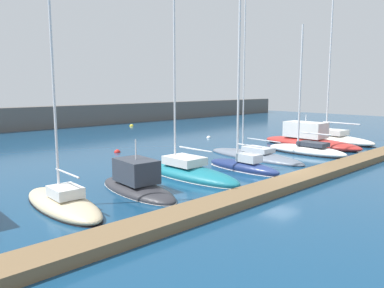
{
  "coord_description": "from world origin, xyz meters",
  "views": [
    {
      "loc": [
        -21.63,
        -14.07,
        5.87
      ],
      "look_at": [
        -4.52,
        3.65,
        2.21
      ],
      "focal_mm": 36.06,
      "sensor_mm": 36.0,
      "label": 1
    }
  ],
  "objects_px": {
    "sailboat_navy_fifth": "(243,164)",
    "sailboat_ivory_ninth": "(329,138)",
    "motorboat_red_eighth": "(309,139)",
    "mooring_buoy_red": "(117,152)",
    "sailboat_white_seventh": "(306,149)",
    "mooring_buoy_yellow": "(132,126)",
    "motorboat_charcoal_third": "(137,185)",
    "sailboat_sand_second": "(63,202)",
    "sailboat_teal_fourth": "(187,172)",
    "sailboat_slate_sixth": "(254,156)",
    "mooring_buoy_white": "(209,138)"
  },
  "relations": [
    {
      "from": "motorboat_charcoal_third",
      "to": "sailboat_sand_second",
      "type": "bearing_deg",
      "value": 93.67
    },
    {
      "from": "sailboat_white_seventh",
      "to": "mooring_buoy_red",
      "type": "distance_m",
      "value": 16.98
    },
    {
      "from": "motorboat_charcoal_third",
      "to": "mooring_buoy_red",
      "type": "height_order",
      "value": "motorboat_charcoal_third"
    },
    {
      "from": "sailboat_teal_fourth",
      "to": "sailboat_navy_fifth",
      "type": "height_order",
      "value": "sailboat_teal_fourth"
    },
    {
      "from": "motorboat_red_eighth",
      "to": "mooring_buoy_red",
      "type": "bearing_deg",
      "value": 58.99
    },
    {
      "from": "sailboat_ivory_ninth",
      "to": "mooring_buoy_white",
      "type": "relative_size",
      "value": 36.51
    },
    {
      "from": "sailboat_navy_fifth",
      "to": "mooring_buoy_yellow",
      "type": "xyz_separation_m",
      "value": [
        12.42,
        31.29,
        -0.44
      ]
    },
    {
      "from": "sailboat_teal_fourth",
      "to": "sailboat_white_seventh",
      "type": "xyz_separation_m",
      "value": [
        13.76,
        -0.97,
        0.04
      ]
    },
    {
      "from": "sailboat_white_seventh",
      "to": "motorboat_charcoal_third",
      "type": "bearing_deg",
      "value": 89.59
    },
    {
      "from": "sailboat_teal_fourth",
      "to": "mooring_buoy_red",
      "type": "height_order",
      "value": "sailboat_teal_fourth"
    },
    {
      "from": "sailboat_navy_fifth",
      "to": "mooring_buoy_yellow",
      "type": "distance_m",
      "value": 33.67
    },
    {
      "from": "sailboat_navy_fifth",
      "to": "sailboat_ivory_ninth",
      "type": "distance_m",
      "value": 17.86
    },
    {
      "from": "sailboat_slate_sixth",
      "to": "sailboat_sand_second",
      "type": "bearing_deg",
      "value": 98.8
    },
    {
      "from": "sailboat_sand_second",
      "to": "sailboat_white_seventh",
      "type": "height_order",
      "value": "sailboat_sand_second"
    },
    {
      "from": "sailboat_teal_fourth",
      "to": "sailboat_navy_fifth",
      "type": "distance_m",
      "value": 4.42
    },
    {
      "from": "sailboat_sand_second",
      "to": "mooring_buoy_white",
      "type": "distance_m",
      "value": 27.42
    },
    {
      "from": "motorboat_charcoal_third",
      "to": "mooring_buoy_red",
      "type": "bearing_deg",
      "value": -23.42
    },
    {
      "from": "mooring_buoy_red",
      "to": "mooring_buoy_white",
      "type": "bearing_deg",
      "value": 5.03
    },
    {
      "from": "sailboat_sand_second",
      "to": "mooring_buoy_yellow",
      "type": "distance_m",
      "value": 39.86
    },
    {
      "from": "mooring_buoy_yellow",
      "to": "sailboat_white_seventh",
      "type": "bearing_deg",
      "value": -95.26
    },
    {
      "from": "sailboat_sand_second",
      "to": "motorboat_red_eighth",
      "type": "distance_m",
      "value": 26.83
    },
    {
      "from": "sailboat_white_seventh",
      "to": "sailboat_ivory_ninth",
      "type": "xyz_separation_m",
      "value": [
        8.11,
        1.92,
        0.14
      ]
    },
    {
      "from": "sailboat_teal_fourth",
      "to": "mooring_buoy_red",
      "type": "relative_size",
      "value": 27.97
    },
    {
      "from": "motorboat_charcoal_third",
      "to": "sailboat_navy_fifth",
      "type": "distance_m",
      "value": 8.82
    },
    {
      "from": "sailboat_teal_fourth",
      "to": "sailboat_navy_fifth",
      "type": "relative_size",
      "value": 1.28
    },
    {
      "from": "motorboat_charcoal_third",
      "to": "mooring_buoy_yellow",
      "type": "xyz_separation_m",
      "value": [
        21.22,
        30.66,
        -0.39
      ]
    },
    {
      "from": "motorboat_charcoal_third",
      "to": "mooring_buoy_white",
      "type": "relative_size",
      "value": 13.67
    },
    {
      "from": "motorboat_charcoal_third",
      "to": "mooring_buoy_white",
      "type": "xyz_separation_m",
      "value": [
        19.74,
        13.16,
        -0.39
      ]
    },
    {
      "from": "motorboat_charcoal_third",
      "to": "sailboat_ivory_ninth",
      "type": "height_order",
      "value": "sailboat_ivory_ninth"
    },
    {
      "from": "mooring_buoy_white",
      "to": "mooring_buoy_yellow",
      "type": "distance_m",
      "value": 17.56
    },
    {
      "from": "sailboat_sand_second",
      "to": "motorboat_charcoal_third",
      "type": "xyz_separation_m",
      "value": [
        4.37,
        -0.11,
        0.12
      ]
    },
    {
      "from": "sailboat_slate_sixth",
      "to": "mooring_buoy_white",
      "type": "bearing_deg",
      "value": -26.04
    },
    {
      "from": "motorboat_red_eighth",
      "to": "sailboat_teal_fourth",
      "type": "bearing_deg",
      "value": 94.89
    },
    {
      "from": "sailboat_ivory_ninth",
      "to": "mooring_buoy_yellow",
      "type": "relative_size",
      "value": 30.37
    },
    {
      "from": "mooring_buoy_red",
      "to": "mooring_buoy_yellow",
      "type": "relative_size",
      "value": 0.92
    },
    {
      "from": "sailboat_ivory_ninth",
      "to": "mooring_buoy_yellow",
      "type": "bearing_deg",
      "value": 15.06
    },
    {
      "from": "motorboat_charcoal_third",
      "to": "mooring_buoy_white",
      "type": "distance_m",
      "value": 23.72
    },
    {
      "from": "sailboat_white_seventh",
      "to": "motorboat_red_eighth",
      "type": "xyz_separation_m",
      "value": [
        4.01,
        2.05,
        0.33
      ]
    },
    {
      "from": "sailboat_ivory_ninth",
      "to": "sailboat_sand_second",
      "type": "bearing_deg",
      "value": 97.82
    },
    {
      "from": "motorboat_charcoal_third",
      "to": "motorboat_red_eighth",
      "type": "height_order",
      "value": "motorboat_red_eighth"
    },
    {
      "from": "motorboat_charcoal_third",
      "to": "mooring_buoy_red",
      "type": "distance_m",
      "value": 13.66
    },
    {
      "from": "sailboat_slate_sixth",
      "to": "sailboat_ivory_ninth",
      "type": "relative_size",
      "value": 0.92
    },
    {
      "from": "sailboat_ivory_ninth",
      "to": "mooring_buoy_white",
      "type": "xyz_separation_m",
      "value": [
        -6.76,
        11.38,
        -0.49
      ]
    },
    {
      "from": "sailboat_white_seventh",
      "to": "motorboat_red_eighth",
      "type": "height_order",
      "value": "sailboat_white_seventh"
    },
    {
      "from": "mooring_buoy_red",
      "to": "mooring_buoy_yellow",
      "type": "bearing_deg",
      "value": 51.75
    },
    {
      "from": "sailboat_white_seventh",
      "to": "sailboat_ivory_ninth",
      "type": "height_order",
      "value": "sailboat_ivory_ninth"
    },
    {
      "from": "sailboat_white_seventh",
      "to": "mooring_buoy_yellow",
      "type": "xyz_separation_m",
      "value": [
        2.84,
        30.79,
        -0.35
      ]
    },
    {
      "from": "sailboat_navy_fifth",
      "to": "mooring_buoy_white",
      "type": "distance_m",
      "value": 17.6
    },
    {
      "from": "sailboat_sand_second",
      "to": "sailboat_white_seventh",
      "type": "xyz_separation_m",
      "value": [
        22.76,
        -0.24,
        0.08
      ]
    },
    {
      "from": "mooring_buoy_red",
      "to": "sailboat_sand_second",
      "type": "bearing_deg",
      "value": -132.48
    }
  ]
}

